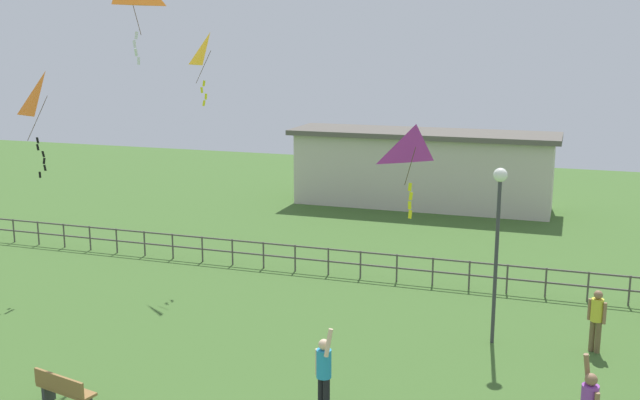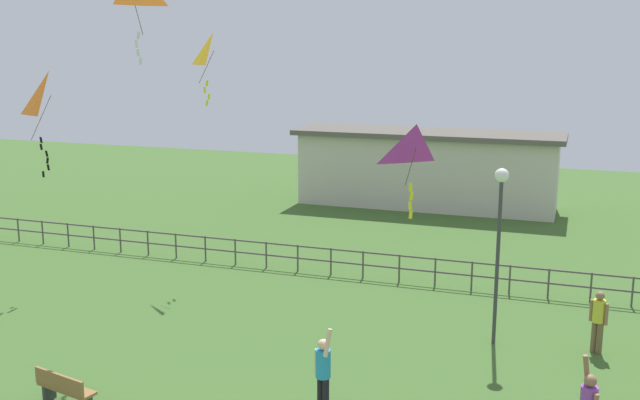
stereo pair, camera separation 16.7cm
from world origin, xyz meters
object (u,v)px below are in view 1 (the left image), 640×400
object	(u,v)px
person_4	(324,371)
kite_3	(415,150)
kite_7	(47,100)
park_bench	(64,390)
lamppost	(498,218)
kite_2	(210,53)
person_5	(597,317)

from	to	relation	value
person_4	kite_3	distance (m)	5.38
kite_7	kite_3	bearing A→B (deg)	-12.76
person_4	park_bench	bearing A→B (deg)	-163.76
lamppost	kite_3	distance (m)	3.55
person_4	kite_2	distance (m)	13.13
park_bench	person_5	distance (m)	13.02
person_4	kite_2	size ratio (longest dim) A/B	0.85
lamppost	kite_3	xyz separation A→B (m)	(-1.73, -2.37, 2.01)
kite_3	kite_7	size ratio (longest dim) A/B	0.68
lamppost	person_4	distance (m)	6.46
lamppost	person_4	world-z (taller)	lamppost
park_bench	person_5	bearing A→B (deg)	32.68
kite_2	kite_3	xyz separation A→B (m)	(8.29, -6.14, -2.08)
park_bench	person_5	xyz separation A→B (m)	(10.95, 7.02, 0.49)
kite_2	kite_7	distance (m)	5.46
kite_2	kite_3	bearing A→B (deg)	-36.55
kite_2	person_4	bearing A→B (deg)	-51.98
lamppost	kite_2	xyz separation A→B (m)	(-10.02, 3.78, 4.10)
kite_3	lamppost	bearing A→B (deg)	53.91
kite_2	park_bench	bearing A→B (deg)	-81.24
park_bench	kite_2	world-z (taller)	kite_2
person_5	kite_3	distance (m)	6.71
kite_3	person_4	bearing A→B (deg)	-113.77
person_4	person_5	size ratio (longest dim) A/B	1.23
kite_3	kite_7	bearing A→B (deg)	167.24
lamppost	kite_7	world-z (taller)	kite_7
person_4	kite_2	world-z (taller)	kite_2
park_bench	kite_7	distance (m)	10.77
kite_2	kite_7	world-z (taller)	kite_2
park_bench	person_5	size ratio (longest dim) A/B	0.94
kite_3	park_bench	bearing A→B (deg)	-146.40
park_bench	person_4	xyz separation A→B (m)	(5.40, 1.57, 0.56)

